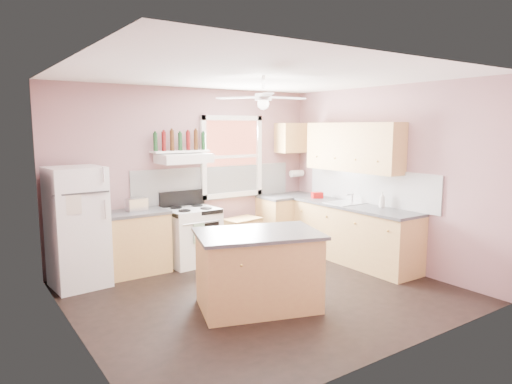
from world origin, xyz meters
TOP-DOWN VIEW (x-y plane):
  - floor at (0.00, 0.00)m, footprint 4.50×4.50m
  - ceiling at (0.00, 0.00)m, footprint 4.50×4.50m
  - wall_back at (0.00, 2.02)m, footprint 4.50×0.05m
  - wall_right at (2.27, 0.00)m, footprint 0.05×4.00m
  - wall_left at (-2.27, 0.00)m, footprint 0.05×4.00m
  - backsplash_back at (0.45, 1.99)m, footprint 2.90×0.03m
  - backsplash_right at (2.23, 0.30)m, footprint 0.03×2.60m
  - window_view at (0.75, 1.98)m, footprint 1.00×0.02m
  - window_frame at (0.75, 1.96)m, footprint 1.16×0.07m
  - refrigerator at (-1.87, 1.57)m, footprint 0.72×0.70m
  - base_cabinet_left at (-1.06, 1.70)m, footprint 0.90×0.60m
  - counter_left at (-1.06, 1.70)m, footprint 0.92×0.62m
  - toaster at (-1.00, 1.72)m, footprint 0.29×0.18m
  - stove at (-0.18, 1.64)m, footprint 0.80×0.68m
  - range_hood at (-0.23, 1.75)m, footprint 0.78×0.50m
  - bottle_shelf at (-0.23, 1.87)m, footprint 0.90×0.26m
  - cart at (0.75, 1.65)m, footprint 0.66×0.49m
  - base_cabinet_corner at (1.75, 1.70)m, footprint 1.00×0.60m
  - base_cabinet_right at (1.95, 0.30)m, footprint 0.60×2.20m
  - counter_corner at (1.75, 1.70)m, footprint 1.02×0.62m
  - counter_right at (1.94, 0.30)m, footprint 0.62×2.22m
  - sink at (1.94, 0.50)m, footprint 0.55×0.45m
  - faucet at (2.10, 0.50)m, footprint 0.03×0.03m
  - upper_cabinet_right at (2.08, 0.50)m, footprint 0.33×1.80m
  - upper_cabinet_corner at (1.95, 1.83)m, footprint 0.60×0.33m
  - paper_towel at (2.07, 1.86)m, footprint 0.26×0.12m
  - island at (-0.33, -0.37)m, footprint 1.52×1.21m
  - island_top at (-0.33, -0.37)m, footprint 1.61×1.30m
  - ceiling_fan_hub at (0.00, 0.00)m, footprint 0.20×0.20m
  - soap_bottle at (2.10, -0.10)m, footprint 0.12×0.12m
  - red_caddy at (1.93, 1.14)m, footprint 0.21×0.18m
  - wine_bottles at (-0.23, 1.87)m, footprint 0.86×0.06m

SIDE VIEW (x-z plane):
  - floor at x=0.00m, z-range 0.00..0.00m
  - cart at x=0.75m, z-range 0.00..0.60m
  - base_cabinet_left at x=-1.06m, z-range 0.00..0.86m
  - stove at x=-0.18m, z-range 0.00..0.86m
  - base_cabinet_corner at x=1.75m, z-range 0.00..0.86m
  - base_cabinet_right at x=1.95m, z-range 0.00..0.86m
  - island at x=-0.33m, z-range 0.00..0.86m
  - refrigerator at x=-1.87m, z-range 0.00..1.59m
  - counter_left at x=-1.06m, z-range 0.86..0.90m
  - counter_corner at x=1.75m, z-range 0.86..0.90m
  - counter_right at x=1.94m, z-range 0.86..0.90m
  - island_top at x=-0.33m, z-range 0.86..0.90m
  - sink at x=1.94m, z-range 0.88..0.91m
  - red_caddy at x=1.93m, z-range 0.90..1.00m
  - faucet at x=2.10m, z-range 0.90..1.04m
  - toaster at x=-1.00m, z-range 0.90..1.08m
  - soap_bottle at x=2.10m, z-range 0.90..1.14m
  - backsplash_back at x=0.45m, z-range 0.90..1.45m
  - backsplash_right at x=2.23m, z-range 0.90..1.45m
  - paper_towel at x=2.07m, z-range 1.19..1.31m
  - wall_back at x=0.00m, z-range 0.00..2.70m
  - wall_right at x=2.27m, z-range 0.00..2.70m
  - wall_left at x=-2.27m, z-range 0.00..2.70m
  - window_view at x=0.75m, z-range 1.00..2.20m
  - window_frame at x=0.75m, z-range 0.92..2.28m
  - range_hood at x=-0.23m, z-range 1.55..1.69m
  - bottle_shelf at x=-0.23m, z-range 1.71..1.73m
  - upper_cabinet_right at x=2.08m, z-range 1.40..2.16m
  - wine_bottles at x=-0.23m, z-range 1.72..2.03m
  - upper_cabinet_corner at x=1.95m, z-range 1.64..2.16m
  - ceiling_fan_hub at x=0.00m, z-range 2.41..2.49m
  - ceiling at x=0.00m, z-range 2.70..2.70m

